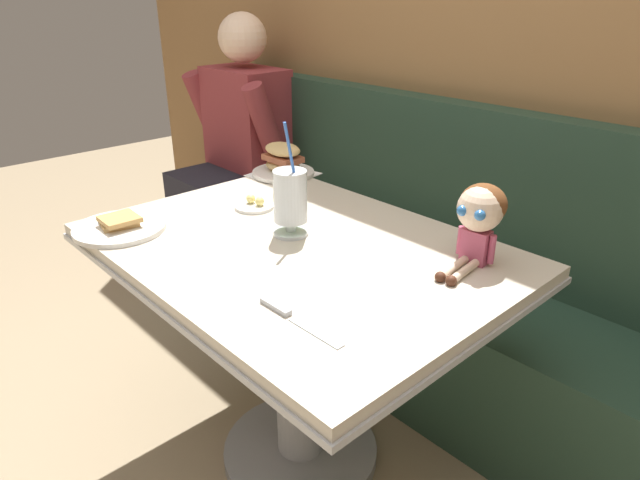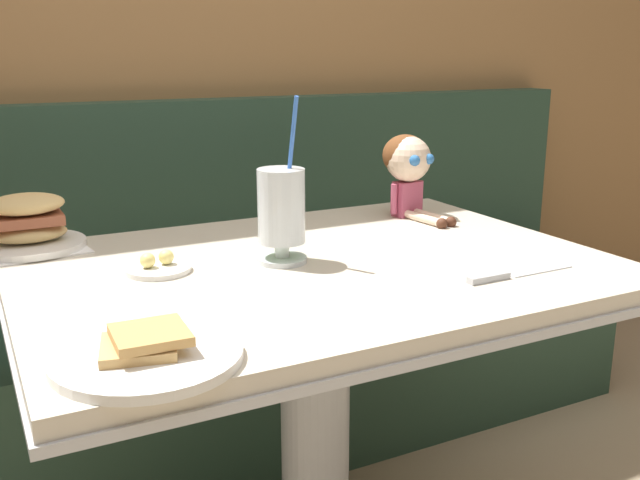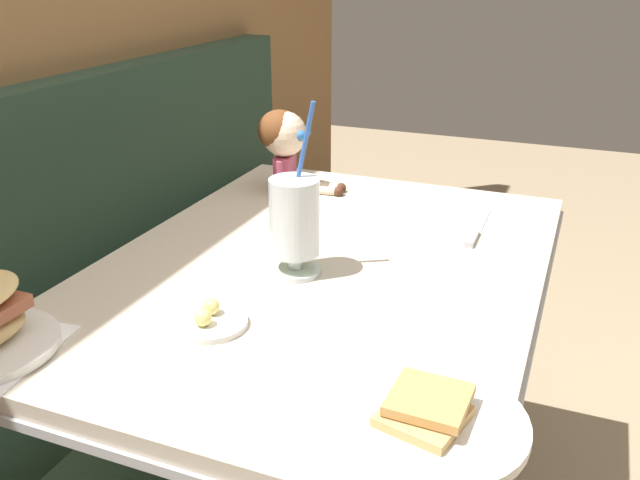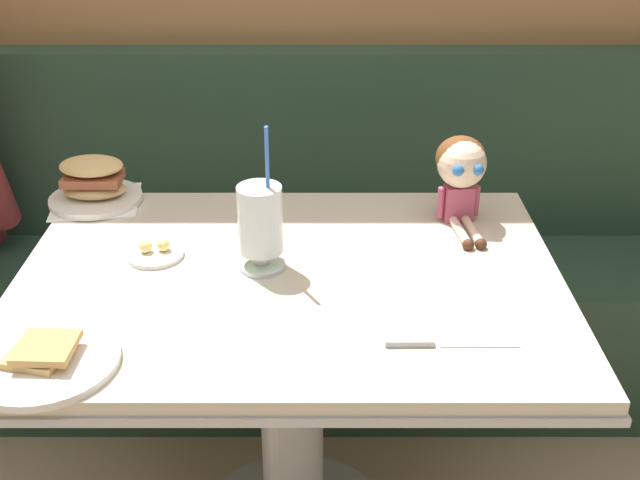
# 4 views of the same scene
# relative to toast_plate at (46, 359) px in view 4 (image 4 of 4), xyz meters

# --- Properties ---
(booth_bench) EXTENTS (2.60, 0.48, 1.00)m
(booth_bench) POSITION_rel_toast_plate_xyz_m (0.40, 0.93, -0.42)
(booth_bench) COLOR #233D2D
(booth_bench) RESTS_ON ground
(diner_table) EXTENTS (1.11, 0.81, 0.74)m
(diner_table) POSITION_rel_toast_plate_xyz_m (0.40, 0.30, -0.21)
(diner_table) COLOR beige
(diner_table) RESTS_ON ground
(toast_plate) EXTENTS (0.25, 0.25, 0.04)m
(toast_plate) POSITION_rel_toast_plate_xyz_m (0.00, 0.00, 0.00)
(toast_plate) COLOR white
(toast_plate) RESTS_ON diner_table
(milkshake_glass) EXTENTS (0.10, 0.10, 0.31)m
(milkshake_glass) POSITION_rel_toast_plate_xyz_m (0.34, 0.33, 0.09)
(milkshake_glass) COLOR silver
(milkshake_glass) RESTS_ON diner_table
(sandwich_plate) EXTENTS (0.22, 0.22, 0.12)m
(sandwich_plate) POSITION_rel_toast_plate_xyz_m (-0.08, 0.65, 0.03)
(sandwich_plate) COLOR white
(sandwich_plate) RESTS_ON diner_table
(butter_saucer) EXTENTS (0.12, 0.12, 0.04)m
(butter_saucer) POSITION_rel_toast_plate_xyz_m (0.11, 0.38, -0.00)
(butter_saucer) COLOR white
(butter_saucer) RESTS_ON diner_table
(butter_knife) EXTENTS (0.24, 0.02, 0.01)m
(butter_knife) POSITION_rel_toast_plate_xyz_m (0.65, 0.06, -0.01)
(butter_knife) COLOR silver
(butter_knife) RESTS_ON diner_table
(seated_doll) EXTENTS (0.12, 0.22, 0.20)m
(seated_doll) POSITION_rel_toast_plate_xyz_m (0.78, 0.55, 0.12)
(seated_doll) COLOR #B74C6B
(seated_doll) RESTS_ON diner_table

